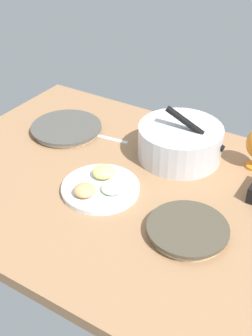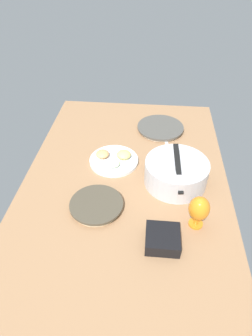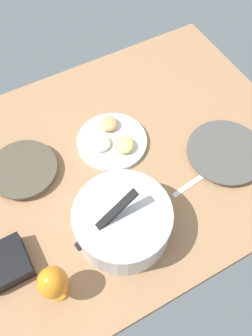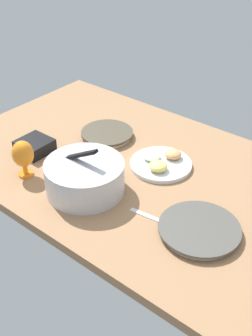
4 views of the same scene
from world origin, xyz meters
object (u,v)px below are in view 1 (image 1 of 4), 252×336
dinner_plate_left (66,128)px  mixing_bowl (180,141)px  dinner_plate_right (188,230)px  fruit_platter (100,186)px

dinner_plate_left → mixing_bowl: (47.69, 7.51, 5.46)cm
dinner_plate_left → dinner_plate_right: bearing=-23.0°
dinner_plate_right → fruit_platter: fruit_platter is taller
mixing_bowl → fruit_platter: bearing=-112.2°
mixing_bowl → dinner_plate_right: bearing=-60.4°
dinner_plate_left → dinner_plate_right: size_ratio=1.17×
mixing_bowl → fruit_platter: mixing_bowl is taller
dinner_plate_left → fruit_platter: size_ratio=1.09×
dinner_plate_right → mixing_bowl: (-20.78, 36.52, 5.29)cm
dinner_plate_right → mixing_bowl: mixing_bowl is taller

